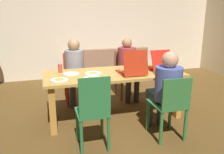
# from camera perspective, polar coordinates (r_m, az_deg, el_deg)

# --- Properties ---
(ground_plane) EXTENTS (20.00, 20.00, 0.00)m
(ground_plane) POSITION_cam_1_polar(r_m,az_deg,el_deg) (3.89, 0.41, -9.41)
(ground_plane) COLOR brown
(back_wall) EXTENTS (7.16, 0.12, 2.93)m
(back_wall) POSITION_cam_1_polar(r_m,az_deg,el_deg) (6.10, -6.79, 13.76)
(back_wall) COLOR beige
(back_wall) RESTS_ON ground
(dining_table) EXTENTS (2.14, 0.89, 0.73)m
(dining_table) POSITION_cam_1_polar(r_m,az_deg,el_deg) (3.67, 0.43, -0.47)
(dining_table) COLOR #BF9142
(dining_table) RESTS_ON ground
(chair_0) EXTENTS (0.39, 0.43, 0.91)m
(chair_0) POSITION_cam_1_polar(r_m,az_deg,el_deg) (4.44, -9.14, 0.13)
(chair_0) COLOR #B83220
(chair_0) RESTS_ON ground
(person_0) EXTENTS (0.34, 0.49, 1.19)m
(person_0) POSITION_cam_1_polar(r_m,az_deg,el_deg) (4.26, -9.06, 2.71)
(person_0) COLOR #33394E
(person_0) RESTS_ON ground
(chair_1) EXTENTS (0.41, 0.46, 0.87)m
(chair_1) POSITION_cam_1_polar(r_m,az_deg,el_deg) (3.14, 14.06, -6.77)
(chair_1) COLOR #306D35
(chair_1) RESTS_ON ground
(person_1) EXTENTS (0.35, 0.56, 1.17)m
(person_1) POSITION_cam_1_polar(r_m,az_deg,el_deg) (3.18, 13.02, -2.20)
(person_1) COLOR #2D3F45
(person_1) RESTS_ON ground
(chair_2) EXTENTS (0.39, 0.45, 0.90)m
(chair_2) POSITION_cam_1_polar(r_m,az_deg,el_deg) (4.68, 3.20, 1.38)
(chair_2) COLOR brown
(chair_2) RESTS_ON ground
(person_2) EXTENTS (0.34, 0.56, 1.18)m
(person_2) POSITION_cam_1_polar(r_m,az_deg,el_deg) (4.50, 3.88, 3.34)
(person_2) COLOR #313037
(person_2) RESTS_ON ground
(chair_3) EXTENTS (0.38, 0.40, 0.96)m
(chair_3) POSITION_cam_1_polar(r_m,az_deg,el_deg) (2.79, -4.58, -8.16)
(chair_3) COLOR #28713C
(chair_3) RESTS_ON ground
(pizza_box_0) EXTENTS (0.37, 0.46, 0.38)m
(pizza_box_0) POSITION_cam_1_polar(r_m,az_deg,el_deg) (3.58, 4.74, 1.68)
(pizza_box_0) COLOR #B32810
(pizza_box_0) RESTS_ON dining_table
(pizza_box_1) EXTENTS (0.34, 0.51, 0.33)m
(pizza_box_1) POSITION_cam_1_polar(r_m,az_deg,el_deg) (3.97, 10.63, 2.74)
(pizza_box_1) COLOR red
(pizza_box_1) RESTS_ON dining_table
(plate_0) EXTENTS (0.26, 0.26, 0.03)m
(plate_0) POSITION_cam_1_polar(r_m,az_deg,el_deg) (3.59, -4.62, 0.99)
(plate_0) COLOR white
(plate_0) RESTS_ON dining_table
(plate_1) EXTENTS (0.25, 0.25, 0.01)m
(plate_1) POSITION_cam_1_polar(r_m,az_deg,el_deg) (3.61, -9.95, 0.81)
(plate_1) COLOR white
(plate_1) RESTS_ON dining_table
(plate_2) EXTENTS (0.25, 0.25, 0.03)m
(plate_2) POSITION_cam_1_polar(r_m,az_deg,el_deg) (3.31, -12.76, -0.63)
(plate_2) COLOR white
(plate_2) RESTS_ON dining_table
(plate_3) EXTENTS (0.26, 0.26, 0.03)m
(plate_3) POSITION_cam_1_polar(r_m,az_deg,el_deg) (3.32, -4.96, -0.25)
(plate_3) COLOR white
(plate_3) RESTS_ON dining_table
(drinking_glass_0) EXTENTS (0.06, 0.06, 0.12)m
(drinking_glass_0) POSITION_cam_1_polar(r_m,az_deg,el_deg) (3.55, 11.02, 1.42)
(drinking_glass_0) COLOR #D8CA5E
(drinking_glass_0) RESTS_ON dining_table
(drinking_glass_1) EXTENTS (0.07, 0.07, 0.14)m
(drinking_glass_1) POSITION_cam_1_polar(r_m,az_deg,el_deg) (3.72, -12.57, 2.09)
(drinking_glass_1) COLOR #B74634
(drinking_glass_1) RESTS_ON dining_table
(couch) EXTENTS (1.89, 0.81, 0.84)m
(couch) POSITION_cam_1_polar(r_m,az_deg,el_deg) (5.75, -1.50, 1.96)
(couch) COLOR #966E52
(couch) RESTS_ON ground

